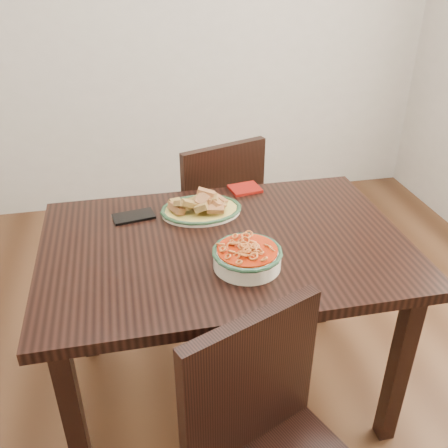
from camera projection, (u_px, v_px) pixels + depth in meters
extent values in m
plane|color=#3C2313|center=(229.00, 371.00, 2.23)|extent=(3.50, 3.50, 0.00)
cube|color=beige|center=(169.00, 9.00, 3.06)|extent=(3.50, 0.10, 2.60)
cube|color=black|center=(225.00, 246.00, 1.78)|extent=(1.29, 0.86, 0.04)
cube|color=black|center=(75.00, 423.00, 1.58)|extent=(0.06, 0.06, 0.71)
cube|color=black|center=(399.00, 368.00, 1.78)|extent=(0.06, 0.06, 0.71)
cube|color=black|center=(82.00, 291.00, 2.16)|extent=(0.06, 0.06, 0.71)
cube|color=black|center=(325.00, 261.00, 2.36)|extent=(0.06, 0.06, 0.71)
cube|color=black|center=(205.00, 218.00, 2.57)|extent=(0.53, 0.53, 0.04)
cube|color=black|center=(218.00, 232.00, 2.89)|extent=(0.04, 0.04, 0.41)
cube|color=black|center=(164.00, 248.00, 2.74)|extent=(0.04, 0.04, 0.41)
cube|color=black|center=(250.00, 261.00, 2.63)|extent=(0.04, 0.04, 0.41)
cube|color=black|center=(193.00, 280.00, 2.48)|extent=(0.04, 0.04, 0.41)
cube|color=black|center=(224.00, 190.00, 2.31)|extent=(0.41, 0.17, 0.44)
cube|color=black|center=(250.00, 382.00, 1.32)|extent=(0.40, 0.20, 0.44)
ellipsoid|color=beige|center=(201.00, 211.00, 1.95)|extent=(0.31, 0.23, 0.02)
ellipsoid|color=gold|center=(201.00, 209.00, 1.95)|extent=(0.30, 0.22, 0.01)
torus|color=#19371E|center=(201.00, 209.00, 1.95)|extent=(0.24, 0.24, 0.01)
cylinder|color=beige|center=(247.00, 258.00, 1.62)|extent=(0.22, 0.22, 0.06)
torus|color=#1B3C26|center=(247.00, 252.00, 1.61)|extent=(0.23, 0.23, 0.02)
cylinder|color=#971F07|center=(247.00, 250.00, 1.61)|extent=(0.20, 0.20, 0.01)
cube|color=black|center=(134.00, 216.00, 1.92)|extent=(0.17, 0.11, 0.01)
cube|color=maroon|center=(245.00, 189.00, 2.13)|extent=(0.14, 0.12, 0.01)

